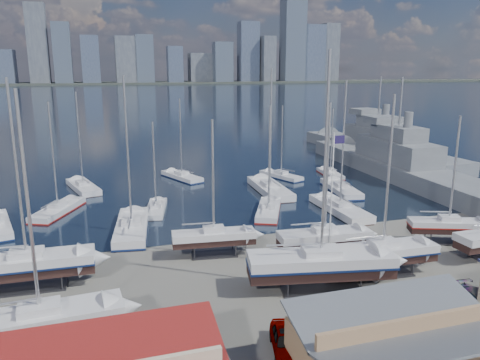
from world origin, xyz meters
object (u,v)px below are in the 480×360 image
object	(u,v)px
sailboat_cradle_0	(27,264)
naval_ship_west	(376,148)
flagpole	(333,190)
naval_ship_east	(396,167)
car_a	(286,341)

from	to	relation	value
sailboat_cradle_0	naval_ship_west	bearing A→B (deg)	37.23
sailboat_cradle_0	naval_ship_west	xyz separation A→B (m)	(62.75, 44.89, -0.48)
flagpole	naval_ship_east	bearing A→B (deg)	46.59
sailboat_cradle_0	naval_ship_east	bearing A→B (deg)	27.95
sailboat_cradle_0	car_a	size ratio (longest dim) A/B	3.70
naval_ship_east	naval_ship_west	xyz separation A→B (m)	(7.67, 17.67, -0.00)
sailboat_cradle_0	car_a	bearing A→B (deg)	-39.57
sailboat_cradle_0	car_a	distance (m)	22.67
car_a	naval_ship_east	bearing A→B (deg)	62.25
flagpole	car_a	bearing A→B (deg)	-128.43
naval_ship_east	car_a	xyz separation A→B (m)	(-38.06, -42.13, -0.87)
flagpole	sailboat_cradle_0	bearing A→B (deg)	173.26
naval_ship_east	sailboat_cradle_0	bearing A→B (deg)	118.72
car_a	flagpole	distance (m)	16.37
naval_ship_east	naval_ship_west	world-z (taller)	naval_ship_east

